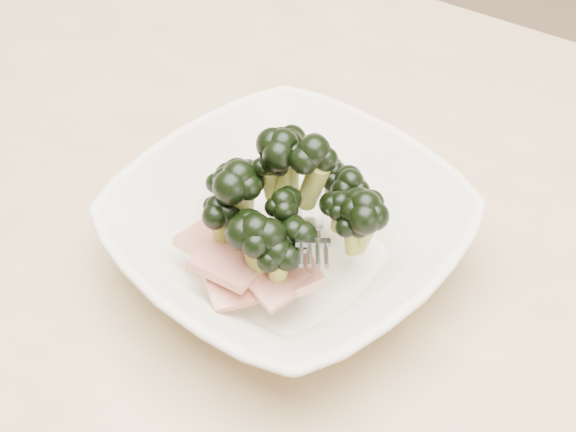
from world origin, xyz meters
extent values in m
cube|color=tan|center=(0.00, 0.00, 0.73)|extent=(1.20, 0.80, 0.04)
cylinder|color=tan|center=(-0.55, 0.35, 0.35)|extent=(0.06, 0.06, 0.71)
imported|color=beige|center=(0.01, -0.03, 0.78)|extent=(0.31, 0.31, 0.06)
cylinder|color=olive|center=(0.06, -0.02, 0.80)|extent=(0.02, 0.01, 0.03)
ellipsoid|color=black|center=(0.06, -0.02, 0.82)|extent=(0.03, 0.03, 0.02)
cylinder|color=olive|center=(0.02, -0.08, 0.80)|extent=(0.03, 0.02, 0.05)
ellipsoid|color=black|center=(0.02, -0.08, 0.83)|extent=(0.04, 0.04, 0.03)
cylinder|color=olive|center=(0.05, -0.01, 0.81)|extent=(0.01, 0.01, 0.02)
ellipsoid|color=black|center=(0.05, -0.01, 0.82)|extent=(0.03, 0.03, 0.02)
cylinder|color=olive|center=(0.02, -0.05, 0.82)|extent=(0.02, 0.02, 0.03)
ellipsoid|color=black|center=(0.02, -0.05, 0.83)|extent=(0.03, 0.03, 0.02)
cylinder|color=olive|center=(0.07, -0.01, 0.80)|extent=(0.03, 0.02, 0.05)
ellipsoid|color=black|center=(0.07, -0.01, 0.83)|extent=(0.04, 0.04, 0.03)
cylinder|color=olive|center=(-0.03, -0.02, 0.81)|extent=(0.02, 0.02, 0.03)
ellipsoid|color=black|center=(-0.03, -0.02, 0.82)|extent=(0.03, 0.03, 0.02)
cylinder|color=olive|center=(0.02, 0.02, 0.79)|extent=(0.02, 0.02, 0.03)
ellipsoid|color=black|center=(0.02, 0.02, 0.81)|extent=(0.03, 0.03, 0.03)
cylinder|color=olive|center=(0.04, -0.08, 0.80)|extent=(0.02, 0.02, 0.04)
ellipsoid|color=black|center=(0.04, -0.08, 0.82)|extent=(0.03, 0.03, 0.03)
cylinder|color=olive|center=(0.03, -0.01, 0.83)|extent=(0.03, 0.02, 0.06)
ellipsoid|color=black|center=(0.03, -0.01, 0.86)|extent=(0.04, 0.04, 0.03)
cylinder|color=olive|center=(-0.01, -0.06, 0.82)|extent=(0.02, 0.03, 0.05)
ellipsoid|color=black|center=(-0.01, -0.06, 0.85)|extent=(0.04, 0.04, 0.03)
cylinder|color=olive|center=(0.00, -0.02, 0.83)|extent=(0.02, 0.03, 0.05)
ellipsoid|color=black|center=(0.00, -0.02, 0.86)|extent=(0.04, 0.04, 0.03)
cylinder|color=olive|center=(0.04, 0.01, 0.80)|extent=(0.02, 0.01, 0.03)
ellipsoid|color=black|center=(0.04, 0.01, 0.82)|extent=(0.04, 0.04, 0.03)
cylinder|color=olive|center=(-0.01, 0.01, 0.81)|extent=(0.02, 0.02, 0.04)
ellipsoid|color=black|center=(-0.01, 0.01, 0.83)|extent=(0.04, 0.04, 0.03)
cylinder|color=olive|center=(0.04, -0.06, 0.81)|extent=(0.01, 0.02, 0.03)
ellipsoid|color=black|center=(0.04, -0.06, 0.83)|extent=(0.03, 0.03, 0.03)
cylinder|color=olive|center=(-0.02, -0.07, 0.80)|extent=(0.01, 0.01, 0.04)
ellipsoid|color=black|center=(-0.02, -0.07, 0.83)|extent=(0.03, 0.03, 0.03)
cylinder|color=olive|center=(-0.05, -0.02, 0.79)|extent=(0.02, 0.02, 0.03)
ellipsoid|color=black|center=(-0.05, -0.02, 0.80)|extent=(0.03, 0.03, 0.03)
cylinder|color=olive|center=(-0.01, -0.02, 0.82)|extent=(0.01, 0.02, 0.03)
ellipsoid|color=black|center=(-0.01, -0.02, 0.84)|extent=(0.03, 0.03, 0.03)
cylinder|color=olive|center=(-0.02, -0.04, 0.81)|extent=(0.02, 0.02, 0.03)
ellipsoid|color=black|center=(-0.02, -0.04, 0.83)|extent=(0.03, 0.03, 0.02)
cube|color=maroon|center=(0.01, -0.09, 0.78)|extent=(0.06, 0.06, 0.02)
cube|color=maroon|center=(0.05, -0.06, 0.79)|extent=(0.04, 0.04, 0.02)
cube|color=maroon|center=(0.04, -0.08, 0.79)|extent=(0.05, 0.05, 0.02)
cube|color=maroon|center=(0.00, -0.09, 0.80)|extent=(0.05, 0.04, 0.01)
cube|color=maroon|center=(-0.03, -0.07, 0.79)|extent=(0.04, 0.05, 0.02)
cube|color=maroon|center=(-0.01, -0.08, 0.79)|extent=(0.04, 0.03, 0.01)
camera|label=1|loc=(0.24, -0.39, 1.24)|focal=50.00mm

